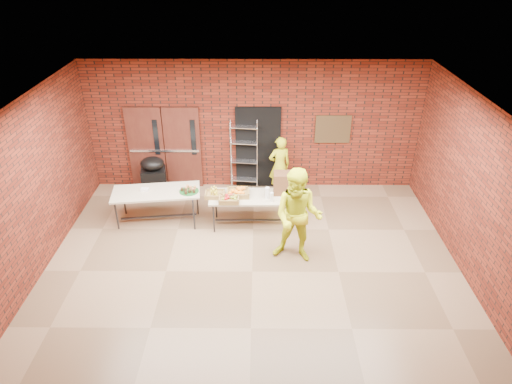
% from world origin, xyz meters
% --- Properties ---
extents(room, '(8.08, 7.08, 3.28)m').
position_xyz_m(room, '(0.00, 0.00, 1.60)').
color(room, brown).
rests_on(room, ground).
extents(double_doors, '(1.78, 0.12, 2.10)m').
position_xyz_m(double_doors, '(-2.20, 3.44, 1.05)').
color(double_doors, '#4F2216').
rests_on(double_doors, room).
extents(dark_doorway, '(1.10, 0.06, 2.10)m').
position_xyz_m(dark_doorway, '(0.10, 3.46, 1.05)').
color(dark_doorway, black).
rests_on(dark_doorway, room).
extents(bronze_plaque, '(0.85, 0.04, 0.70)m').
position_xyz_m(bronze_plaque, '(1.90, 3.45, 1.55)').
color(bronze_plaque, '#3E2E19').
rests_on(bronze_plaque, room).
extents(wire_rack, '(0.68, 0.29, 1.80)m').
position_xyz_m(wire_rack, '(-0.24, 3.32, 0.90)').
color(wire_rack, silver).
rests_on(wire_rack, room).
extents(table_left, '(1.96, 1.02, 0.77)m').
position_xyz_m(table_left, '(-2.11, 1.76, 0.71)').
color(table_left, '#BEAD91').
rests_on(table_left, room).
extents(table_right, '(1.79, 0.76, 0.73)m').
position_xyz_m(table_right, '(-0.05, 1.64, 0.67)').
color(table_right, '#BEAD91').
rests_on(table_right, room).
extents(basket_bananas, '(0.42, 0.32, 0.13)m').
position_xyz_m(basket_bananas, '(-0.82, 1.61, 0.79)').
color(basket_bananas, olive).
rests_on(basket_bananas, table_right).
extents(basket_oranges, '(0.49, 0.38, 0.15)m').
position_xyz_m(basket_oranges, '(-0.32, 1.66, 0.80)').
color(basket_oranges, olive).
rests_on(basket_oranges, table_right).
extents(basket_apples, '(0.42, 0.33, 0.13)m').
position_xyz_m(basket_apples, '(-0.50, 1.41, 0.79)').
color(basket_apples, olive).
rests_on(basket_apples, table_right).
extents(muffin_tray, '(0.42, 0.42, 0.10)m').
position_xyz_m(muffin_tray, '(-1.39, 1.75, 0.82)').
color(muffin_tray, '#165520').
rests_on(muffin_tray, table_left).
extents(napkin_box, '(0.17, 0.11, 0.06)m').
position_xyz_m(napkin_box, '(-2.36, 1.79, 0.80)').
color(napkin_box, white).
rests_on(napkin_box, table_left).
extents(coffee_dispenser, '(0.37, 0.33, 0.48)m').
position_xyz_m(coffee_dispenser, '(0.62, 1.78, 0.97)').
color(coffee_dispenser, '#56371D').
rests_on(coffee_dispenser, table_right).
extents(cup_stack_front, '(0.09, 0.09, 0.26)m').
position_xyz_m(cup_stack_front, '(0.30, 1.53, 0.86)').
color(cup_stack_front, white).
rests_on(cup_stack_front, table_right).
extents(cup_stack_mid, '(0.07, 0.07, 0.21)m').
position_xyz_m(cup_stack_mid, '(0.39, 1.40, 0.84)').
color(cup_stack_mid, white).
rests_on(cup_stack_mid, table_right).
extents(cup_stack_back, '(0.07, 0.07, 0.22)m').
position_xyz_m(cup_stack_back, '(0.31, 1.60, 0.85)').
color(cup_stack_back, white).
rests_on(cup_stack_back, table_right).
extents(covered_grill, '(0.65, 0.57, 1.05)m').
position_xyz_m(covered_grill, '(-2.42, 2.89, 0.52)').
color(covered_grill, black).
rests_on(covered_grill, room).
extents(volunteer_woman, '(0.62, 0.49, 1.49)m').
position_xyz_m(volunteer_woman, '(0.62, 3.10, 0.74)').
color(volunteer_woman, '#C8D317').
rests_on(volunteer_woman, room).
extents(volunteer_man, '(1.11, 0.96, 1.95)m').
position_xyz_m(volunteer_man, '(0.86, 0.44, 0.97)').
color(volunteer_man, '#C8D317').
rests_on(volunteer_man, room).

